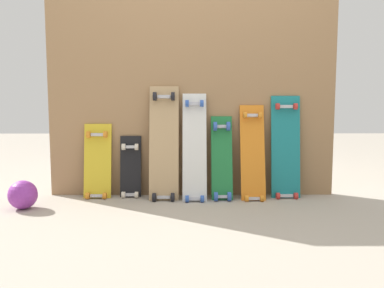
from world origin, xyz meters
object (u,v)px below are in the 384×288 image
(skateboard_teal, at_px, (286,151))
(skateboard_orange, at_px, (253,157))
(skateboard_green, at_px, (222,161))
(rubber_ball, at_px, (23,195))
(skateboard_natural, at_px, (164,147))
(skateboard_white, at_px, (195,151))
(skateboard_yellow, at_px, (98,165))
(skateboard_black, at_px, (131,171))

(skateboard_teal, bearing_deg, skateboard_orange, -170.28)
(skateboard_green, xyz_separation_m, rubber_ball, (-1.48, -0.32, -0.20))
(skateboard_orange, height_order, skateboard_teal, skateboard_teal)
(skateboard_green, height_order, rubber_ball, skateboard_green)
(skateboard_natural, bearing_deg, skateboard_teal, 2.38)
(skateboard_white, bearing_deg, skateboard_yellow, 175.90)
(skateboard_yellow, height_order, skateboard_orange, skateboard_orange)
(skateboard_white, bearing_deg, skateboard_orange, 1.21)
(skateboard_teal, distance_m, rubber_ball, 2.06)
(skateboard_orange, bearing_deg, skateboard_yellow, 177.87)
(skateboard_natural, height_order, skateboard_orange, skateboard_natural)
(skateboard_yellow, relative_size, skateboard_green, 0.92)
(skateboard_green, bearing_deg, skateboard_orange, -0.73)
(skateboard_white, bearing_deg, skateboard_teal, 4.39)
(skateboard_black, bearing_deg, skateboard_yellow, -176.43)
(skateboard_natural, xyz_separation_m, skateboard_teal, (0.99, 0.04, -0.04))
(skateboard_white, xyz_separation_m, skateboard_teal, (0.74, 0.06, -0.01))
(skateboard_yellow, height_order, skateboard_black, skateboard_yellow)
(skateboard_yellow, xyz_separation_m, skateboard_black, (0.27, 0.02, -0.05))
(skateboard_black, bearing_deg, skateboard_orange, -3.66)
(skateboard_black, height_order, skateboard_teal, skateboard_teal)
(skateboard_black, relative_size, skateboard_teal, 0.63)
(skateboard_green, bearing_deg, skateboard_yellow, 177.53)
(skateboard_black, height_order, rubber_ball, skateboard_black)
(skateboard_yellow, relative_size, rubber_ball, 3.17)
(skateboard_yellow, bearing_deg, skateboard_black, 3.57)
(skateboard_white, bearing_deg, skateboard_green, 3.38)
(skateboard_natural, relative_size, skateboard_orange, 1.17)
(skateboard_black, distance_m, skateboard_white, 0.56)
(skateboard_green, distance_m, rubber_ball, 1.53)
(skateboard_black, distance_m, skateboard_teal, 1.28)
(skateboard_natural, bearing_deg, rubber_ball, -162.16)
(skateboard_natural, xyz_separation_m, skateboard_white, (0.25, -0.02, -0.03))
(skateboard_black, relative_size, rubber_ball, 2.69)
(skateboard_yellow, bearing_deg, rubber_ball, -142.00)
(skateboard_orange, distance_m, skateboard_teal, 0.28)
(skateboard_yellow, distance_m, skateboard_teal, 1.54)
(skateboard_white, bearing_deg, skateboard_black, 172.03)
(skateboard_green, height_order, skateboard_orange, skateboard_orange)
(skateboard_yellow, xyz_separation_m, skateboard_orange, (1.26, -0.05, 0.07))
(skateboard_yellow, distance_m, skateboard_natural, 0.57)
(skateboard_yellow, height_order, skateboard_natural, skateboard_natural)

